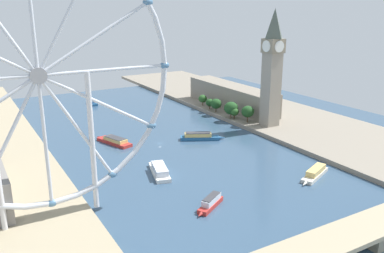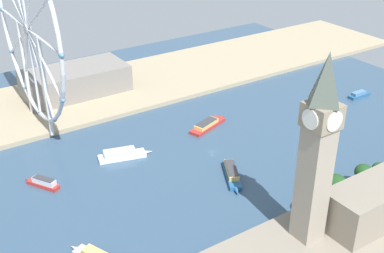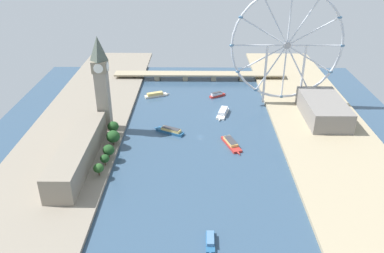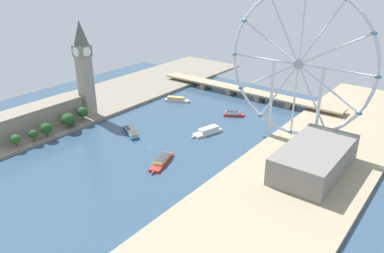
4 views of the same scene
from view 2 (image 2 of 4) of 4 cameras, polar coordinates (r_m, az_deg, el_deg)
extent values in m
plane|color=#334C66|center=(301.56, 2.32, -2.88)|extent=(402.60, 402.60, 0.00)
cube|color=tan|center=(390.95, -7.68, 4.53)|extent=(90.00, 520.00, 3.00)
cube|color=gray|center=(223.16, 13.54, -6.38)|extent=(11.09, 11.09, 55.57)
cube|color=gray|center=(207.06, 14.52, 1.24)|extent=(12.87, 12.87, 10.40)
pyramid|color=#4C564C|center=(200.77, 15.05, 5.33)|extent=(11.65, 11.65, 21.52)
cylinder|color=white|center=(202.53, 13.24, 0.79)|extent=(8.43, 0.50, 8.43)
cylinder|color=white|center=(211.71, 15.76, 1.67)|extent=(8.43, 0.50, 8.43)
cylinder|color=white|center=(211.03, 13.22, 1.91)|extent=(0.50, 8.43, 8.43)
cylinder|color=white|center=(203.24, 15.88, 0.54)|extent=(0.50, 8.43, 8.43)
cylinder|color=#513823|center=(288.24, 20.29, -5.27)|extent=(0.80, 0.80, 3.13)
ellipsoid|color=#1E471E|center=(285.94, 20.44, -4.50)|extent=(7.43, 7.43, 6.69)
cylinder|color=#513823|center=(280.43, 18.73, -5.91)|extent=(0.80, 0.80, 3.53)
ellipsoid|color=#1E471E|center=(277.51, 18.90, -4.93)|extent=(9.69, 9.69, 8.72)
cylinder|color=#513823|center=(265.38, 15.80, -7.49)|extent=(0.80, 0.80, 3.48)
ellipsoid|color=#1E471E|center=(261.88, 15.98, -6.34)|extent=(11.67, 11.67, 10.50)
cylinder|color=#513823|center=(262.51, 15.20, -7.88)|extent=(0.80, 0.80, 3.08)
ellipsoid|color=#285623|center=(260.06, 15.32, -7.09)|extent=(7.18, 7.18, 6.46)
cylinder|color=#513823|center=(251.86, 13.63, -9.10)|extent=(0.80, 0.80, 4.82)
ellipsoid|color=#1E471E|center=(248.16, 13.79, -7.90)|extent=(10.08, 10.08, 9.07)
torus|color=silver|center=(320.40, -18.17, 10.48)|extent=(114.72, 2.52, 114.72)
cylinder|color=#99999E|center=(320.40, -18.17, 10.48)|extent=(6.73, 3.00, 6.73)
cylinder|color=silver|center=(346.64, -19.56, 11.49)|extent=(56.10, 1.51, 1.51)
cylinder|color=silver|center=(294.17, -17.14, 12.04)|extent=(49.34, 1.51, 29.36)
cylinder|color=silver|center=(294.48, -16.54, 9.28)|extent=(56.10, 1.51, 1.51)
cylinder|color=silver|center=(302.30, -16.41, 6.93)|extent=(49.34, 1.51, 29.36)
cylinder|color=silver|center=(315.08, -16.77, 5.71)|extent=(29.36, 1.51, 49.34)
cylinder|color=silver|center=(329.07, -17.46, 5.82)|extent=(1.51, 1.51, 56.10)
cylinder|color=silver|center=(340.58, -18.28, 7.10)|extent=(29.36, 1.51, 49.34)
cylinder|color=silver|center=(346.91, -19.03, 9.15)|extent=(49.34, 1.51, 29.36)
ellipsoid|color=teal|center=(373.15, -20.77, 12.35)|extent=(4.80, 3.20, 3.20)
ellipsoid|color=teal|center=(269.00, -14.61, 7.84)|extent=(4.80, 3.20, 3.20)
ellipsoid|color=teal|center=(285.81, -14.48, 2.95)|extent=(4.80, 3.20, 3.20)
ellipsoid|color=teal|center=(312.21, -15.37, 0.80)|extent=(4.80, 3.20, 3.20)
ellipsoid|color=teal|center=(339.84, -16.81, 1.43)|extent=(4.80, 3.20, 3.20)
ellipsoid|color=teal|center=(361.82, -18.37, 4.11)|extent=(4.80, 3.20, 3.20)
ellipsoid|color=teal|center=(373.64, -19.76, 8.01)|extent=(4.80, 3.20, 3.20)
cylinder|color=silver|center=(348.08, -18.38, 6.26)|extent=(2.40, 2.40, 62.85)
cylinder|color=silver|center=(312.65, -16.27, 4.19)|extent=(2.40, 2.40, 62.85)
cube|color=gray|center=(378.89, -13.06, 5.09)|extent=(37.42, 74.09, 19.02)
cube|color=white|center=(297.60, -7.93, -3.35)|extent=(15.07, 28.74, 2.16)
cone|color=white|center=(300.21, -4.93, -2.88)|extent=(3.39, 5.36, 2.16)
cube|color=silver|center=(296.05, -8.22, -2.94)|extent=(11.40, 19.52, 3.24)
cube|color=#B22D28|center=(328.64, 1.78, 0.06)|extent=(17.10, 30.40, 2.07)
cone|color=#B22D28|center=(341.21, 3.46, 1.11)|extent=(3.68, 5.68, 2.07)
cube|color=#DBB766|center=(326.57, 1.63, 0.31)|extent=(12.33, 19.62, 2.34)
cube|color=#38383D|center=(325.97, 1.63, 0.52)|extent=(11.42, 17.77, 0.32)
cube|color=#235684|center=(392.60, 18.42, 3.35)|extent=(5.53, 18.39, 2.10)
cone|color=#235684|center=(400.51, 19.40, 3.66)|extent=(2.14, 3.32, 2.10)
cube|color=teal|center=(391.08, 18.38, 3.61)|extent=(4.61, 11.79, 2.30)
cone|color=beige|center=(236.20, -13.25, -13.22)|extent=(5.11, 3.78, 2.13)
cube|color=#235684|center=(278.00, 4.53, -5.53)|extent=(27.45, 18.67, 2.47)
cone|color=#235684|center=(264.96, 5.13, -7.40)|extent=(5.54, 4.50, 2.47)
cube|color=#DBB766|center=(277.80, 4.51, -4.94)|extent=(19.40, 13.75, 2.49)
cube|color=#38383D|center=(277.01, 4.52, -4.69)|extent=(17.59, 12.63, 0.47)
cube|color=#B22D28|center=(281.17, -16.51, -6.34)|extent=(18.54, 13.78, 2.19)
cone|color=#B22D28|center=(287.81, -18.17, -5.76)|extent=(4.03, 3.63, 2.19)
cube|color=silver|center=(279.28, -16.43, -5.96)|extent=(13.64, 10.41, 2.81)
cube|color=#38383D|center=(278.42, -16.48, -5.69)|extent=(12.39, 9.54, 0.41)
camera|label=1|loc=(344.11, -48.75, 8.34)|focal=38.32mm
camera|label=3|loc=(516.56, 36.75, 24.97)|focal=36.74mm
camera|label=4|loc=(535.94, 8.23, 25.53)|focal=35.46mm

